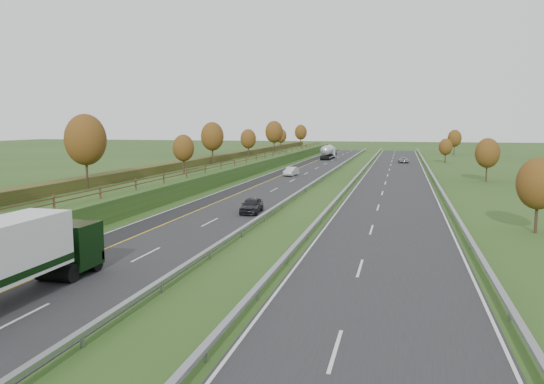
# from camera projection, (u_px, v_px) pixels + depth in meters

# --- Properties ---
(ground) EXTENTS (400.00, 400.00, 0.00)m
(ground) POSITION_uv_depth(u_px,v_px,m) (333.00, 185.00, 75.81)
(ground) COLOR #274619
(ground) RESTS_ON ground
(near_carriageway) EXTENTS (10.50, 200.00, 0.04)m
(near_carriageway) POSITION_uv_depth(u_px,v_px,m) (286.00, 180.00, 82.52)
(near_carriageway) COLOR #242427
(near_carriageway) RESTS_ON ground
(far_carriageway) EXTENTS (10.50, 200.00, 0.04)m
(far_carriageway) POSITION_uv_depth(u_px,v_px,m) (394.00, 183.00, 78.62)
(far_carriageway) COLOR #242427
(far_carriageway) RESTS_ON ground
(hard_shoulder) EXTENTS (3.00, 200.00, 0.04)m
(hard_shoulder) POSITION_uv_depth(u_px,v_px,m) (262.00, 179.00, 83.41)
(hard_shoulder) COLOR black
(hard_shoulder) RESTS_ON ground
(lane_markings) EXTENTS (26.75, 200.00, 0.01)m
(lane_markings) POSITION_uv_depth(u_px,v_px,m) (326.00, 181.00, 80.89)
(lane_markings) COLOR silver
(lane_markings) RESTS_ON near_carriageway
(embankment_left) EXTENTS (12.00, 200.00, 2.00)m
(embankment_left) POSITION_uv_depth(u_px,v_px,m) (207.00, 172.00, 85.47)
(embankment_left) COLOR #274619
(embankment_left) RESTS_ON ground
(hedge_left) EXTENTS (2.20, 180.00, 1.10)m
(hedge_left) POSITION_uv_depth(u_px,v_px,m) (195.00, 162.00, 85.74)
(hedge_left) COLOR #363C18
(hedge_left) RESTS_ON embankment_left
(fence_left) EXTENTS (0.12, 189.06, 1.20)m
(fence_left) POSITION_uv_depth(u_px,v_px,m) (233.00, 162.00, 83.79)
(fence_left) COLOR #422B19
(fence_left) RESTS_ON embankment_left
(median_barrier_near) EXTENTS (0.32, 200.00, 0.71)m
(median_barrier_near) POSITION_uv_depth(u_px,v_px,m) (322.00, 177.00, 81.10)
(median_barrier_near) COLOR gray
(median_barrier_near) RESTS_ON ground
(median_barrier_far) EXTENTS (0.32, 200.00, 0.71)m
(median_barrier_far) POSITION_uv_depth(u_px,v_px,m) (356.00, 178.00, 79.89)
(median_barrier_far) COLOR gray
(median_barrier_far) RESTS_ON ground
(outer_barrier_far) EXTENTS (0.32, 200.00, 0.71)m
(outer_barrier_far) POSITION_uv_depth(u_px,v_px,m) (435.00, 180.00, 77.17)
(outer_barrier_far) COLOR gray
(outer_barrier_far) RESTS_ON ground
(trees_left) EXTENTS (6.64, 164.30, 7.66)m
(trees_left) POSITION_uv_depth(u_px,v_px,m) (201.00, 139.00, 81.46)
(trees_left) COLOR #2D2116
(trees_left) RESTS_ON embankment_left
(trees_far) EXTENTS (8.45, 118.60, 7.12)m
(trees_far) POSITION_uv_depth(u_px,v_px,m) (467.00, 147.00, 103.08)
(trees_far) COLOR #2D2116
(trees_far) RESTS_ON ground
(road_tanker) EXTENTS (2.40, 11.22, 3.46)m
(road_tanker) POSITION_uv_depth(u_px,v_px,m) (328.00, 152.00, 132.18)
(road_tanker) COLOR silver
(road_tanker) RESTS_ON near_carriageway
(car_dark_near) EXTENTS (2.06, 4.51, 1.50)m
(car_dark_near) POSITION_uv_depth(u_px,v_px,m) (252.00, 205.00, 51.43)
(car_dark_near) COLOR black
(car_dark_near) RESTS_ON near_carriageway
(car_silver_mid) EXTENTS (2.00, 4.57, 1.46)m
(car_silver_mid) POSITION_uv_depth(u_px,v_px,m) (291.00, 171.00, 88.98)
(car_silver_mid) COLOR silver
(car_silver_mid) RESTS_ON near_carriageway
(car_small_far) EXTENTS (1.93, 4.54, 1.31)m
(car_small_far) POSITION_uv_depth(u_px,v_px,m) (333.00, 152.00, 150.58)
(car_small_far) COLOR #1A1748
(car_small_far) RESTS_ON near_carriageway
(car_oncoming) EXTENTS (2.48, 4.83, 1.31)m
(car_oncoming) POSITION_uv_depth(u_px,v_px,m) (403.00, 160.00, 119.44)
(car_oncoming) COLOR #99989D
(car_oncoming) RESTS_ON far_carriageway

